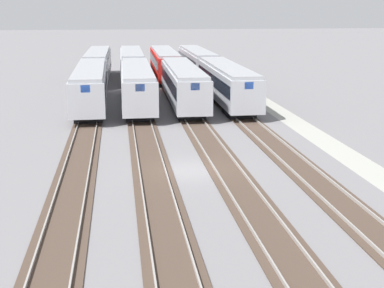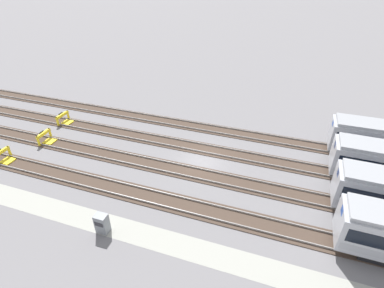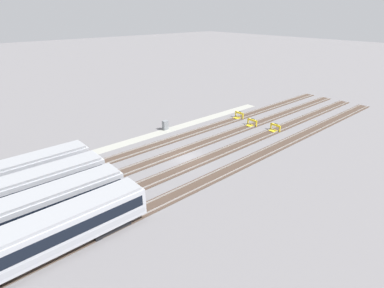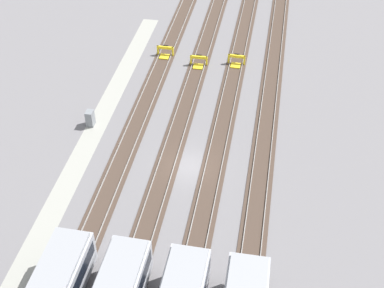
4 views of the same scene
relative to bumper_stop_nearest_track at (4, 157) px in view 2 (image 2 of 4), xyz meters
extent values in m
plane|color=slate|center=(18.33, 6.31, -0.51)|extent=(400.00, 400.00, 0.00)
cube|color=#9E9E93|center=(18.33, -3.78, -0.51)|extent=(54.00, 2.00, 0.01)
cube|color=#47382D|center=(18.33, 0.00, -0.48)|extent=(90.00, 2.24, 0.06)
cube|color=gray|center=(18.33, 0.72, -0.38)|extent=(90.00, 0.07, 0.15)
cube|color=gray|center=(18.33, -0.71, -0.38)|extent=(90.00, 0.07, 0.15)
cube|color=#47382D|center=(18.33, 4.21, -0.48)|extent=(90.00, 2.24, 0.06)
cube|color=gray|center=(18.33, 4.93, -0.38)|extent=(90.00, 0.07, 0.15)
cube|color=gray|center=(18.33, 3.49, -0.38)|extent=(90.00, 0.07, 0.15)
cube|color=#47382D|center=(18.33, 8.41, -0.48)|extent=(90.00, 2.24, 0.06)
cube|color=gray|center=(18.33, 9.13, -0.38)|extent=(90.00, 0.07, 0.15)
cube|color=gray|center=(18.33, 7.70, -0.38)|extent=(90.00, 0.07, 0.15)
cube|color=#47382D|center=(18.33, 12.62, -0.48)|extent=(90.00, 2.24, 0.06)
cube|color=gray|center=(18.33, 13.34, -0.38)|extent=(90.00, 0.07, 0.15)
cube|color=gray|center=(18.33, 11.90, -0.38)|extent=(90.00, 0.07, 0.15)
cube|color=blue|center=(29.97, 8.52, 2.54)|extent=(0.09, 0.70, 0.56)
cube|color=black|center=(33.35, 8.49, -0.16)|extent=(3.62, 2.27, 0.70)
cube|color=blue|center=(29.97, 4.32, 2.54)|extent=(0.09, 0.70, 0.56)
cube|color=black|center=(33.35, 4.27, -0.16)|extent=(3.63, 2.29, 0.70)
cube|color=blue|center=(29.97, 0.11, 2.54)|extent=(0.08, 0.70, 0.56)
cube|color=blue|center=(29.97, 12.58, 2.54)|extent=(0.09, 0.70, 0.56)
cube|color=black|center=(33.35, 12.61, -0.16)|extent=(3.62, 2.27, 0.70)
cube|color=yellow|center=(-0.22, 0.90, 0.06)|extent=(0.18, 0.18, 1.15)
cube|color=yellow|center=(-0.24, 0.00, 0.49)|extent=(0.28, 2.00, 0.30)
cube|color=yellow|center=(0.31, -0.01, -0.42)|extent=(1.12, 1.10, 0.18)
cube|color=yellow|center=(1.17, 5.11, 0.06)|extent=(0.19, 0.19, 1.15)
cube|color=yellow|center=(1.22, 3.31, 0.06)|extent=(0.19, 0.19, 1.15)
cube|color=yellow|center=(1.20, 4.21, 0.49)|extent=(0.30, 2.01, 0.30)
cube|color=yellow|center=(1.75, 4.23, -0.42)|extent=(1.13, 1.11, 0.18)
cube|color=black|center=(1.02, 4.20, 0.49)|extent=(0.14, 0.60, 0.44)
cube|color=yellow|center=(0.26, 9.31, 0.06)|extent=(0.19, 0.19, 1.15)
cube|color=yellow|center=(0.19, 7.52, 0.06)|extent=(0.19, 0.19, 1.15)
cube|color=yellow|center=(0.23, 8.41, 0.49)|extent=(0.32, 2.01, 0.30)
cube|color=yellow|center=(0.78, 8.39, -0.42)|extent=(1.14, 1.12, 0.18)
cube|color=black|center=(0.05, 8.42, 0.49)|extent=(0.14, 0.60, 0.44)
cube|color=gray|center=(14.03, -4.38, 0.29)|extent=(0.90, 0.70, 1.60)
cube|color=#333338|center=(14.03, -4.74, 0.53)|extent=(0.70, 0.04, 0.36)
camera|label=1|loc=(-10.23, 10.11, 8.41)|focal=50.00mm
camera|label=2|loc=(25.13, -16.51, 17.04)|focal=28.00mm
camera|label=3|loc=(42.38, 34.91, 18.27)|focal=28.00mm
camera|label=4|loc=(53.10, 12.73, 31.89)|focal=50.00mm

